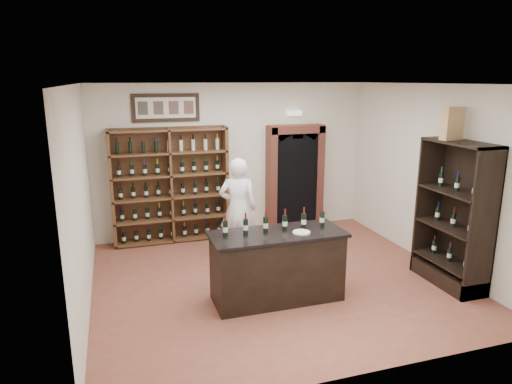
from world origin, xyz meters
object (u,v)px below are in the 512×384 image
wine_shelf (170,185)px  tasting_counter (277,267)px  counter_bottle_0 (225,228)px  shopkeeper (238,209)px  wine_crate (452,123)px  side_cabinet (453,236)px

wine_shelf → tasting_counter: bearing=-69.4°
counter_bottle_0 → shopkeeper: size_ratio=0.17×
counter_bottle_0 → wine_shelf: bearing=97.6°
shopkeeper → wine_crate: (2.76, -1.81, 1.55)m
counter_bottle_0 → side_cabinet: size_ratio=0.14×
wine_shelf → side_cabinet: bearing=-40.2°
tasting_counter → side_cabinet: 2.75m
wine_shelf → side_cabinet: size_ratio=1.00×
shopkeeper → wine_crate: wine_crate is taller
shopkeeper → counter_bottle_0: bearing=85.6°
tasting_counter → wine_crate: size_ratio=3.92×
wine_shelf → wine_crate: wine_crate is taller
wine_shelf → wine_crate: size_ratio=4.59×
tasting_counter → wine_crate: bearing=-2.4°
wine_shelf → shopkeeper: size_ratio=1.23×
tasting_counter → shopkeeper: 1.75m
tasting_counter → side_cabinet: side_cabinet is taller
wine_shelf → tasting_counter: size_ratio=1.17×
wine_shelf → side_cabinet: same height
tasting_counter → side_cabinet: size_ratio=0.85×
wine_crate → counter_bottle_0: bearing=169.4°
wine_shelf → counter_bottle_0: bearing=-82.4°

